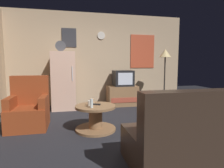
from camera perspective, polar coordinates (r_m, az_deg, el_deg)
name	(u,v)px	position (r m, az deg, el deg)	size (l,w,h in m)	color
ground_plane	(119,132)	(3.34, 2.18, -14.56)	(12.00, 12.00, 0.00)	#232328
wall_with_art	(99,59)	(5.53, -4.17, 7.58)	(5.20, 0.12, 2.64)	tan
fridge	(64,81)	(5.01, -14.65, 1.03)	(0.60, 0.62, 1.77)	beige
tv_stand	(122,96)	(5.35, 3.15, -3.57)	(0.84, 0.53, 0.56)	#8E6642
crt_tv	(123,78)	(5.30, 3.38, 1.80)	(0.54, 0.51, 0.44)	black
standing_lamp	(165,58)	(5.28, 16.06, 7.79)	(0.32, 0.32, 1.59)	#332D28
coffee_table	(96,118)	(3.38, -5.09, -10.32)	(0.72, 0.72, 0.45)	#8E6642
wine_glass	(92,103)	(3.14, -6.33, -5.94)	(0.05, 0.05, 0.15)	silver
mug_ceramic_white	(90,103)	(3.31, -6.83, -5.87)	(0.08, 0.08, 0.09)	silver
mug_ceramic_tan	(93,101)	(3.48, -5.98, -5.25)	(0.08, 0.08, 0.09)	tan
remote_control	(96,104)	(3.36, -4.85, -6.23)	(0.15, 0.04, 0.02)	black
armchair	(29,110)	(3.81, -24.23, -7.19)	(0.68, 0.68, 0.96)	maroon
couch	(201,138)	(2.49, 25.72, -14.81)	(1.70, 0.80, 0.92)	#38281E
book_stack	(145,102)	(5.54, 10.17, -5.55)	(0.22, 0.18, 0.15)	purple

